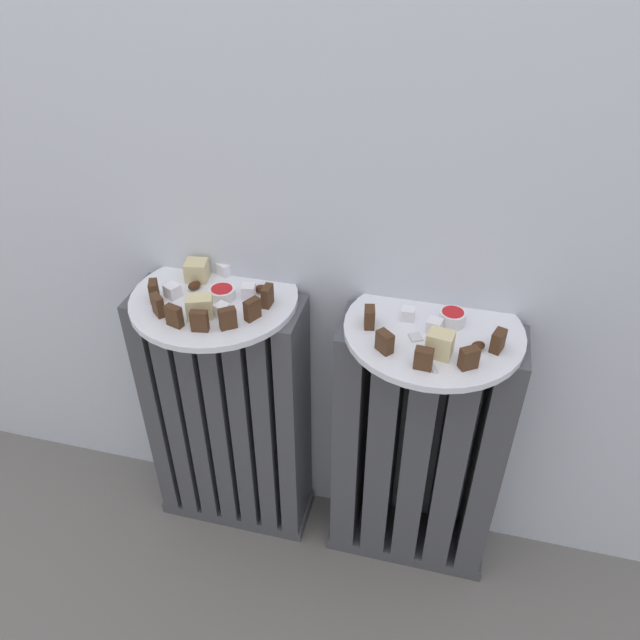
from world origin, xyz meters
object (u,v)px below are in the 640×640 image
object	(u,v)px
radiator_right	(417,453)
plate_right	(433,330)
radiator_left	(229,418)
jam_bowl_left	(222,293)
plate_left	(214,298)
fork	(422,349)
jam_bowl_right	(452,317)

from	to	relation	value
radiator_right	plate_right	distance (m)	0.31
radiator_left	jam_bowl_left	distance (m)	0.33
radiator_left	jam_bowl_left	bearing A→B (deg)	-7.83
radiator_left	plate_right	distance (m)	0.51
plate_right	radiator_right	bearing A→B (deg)	0.00
radiator_right	plate_right	world-z (taller)	plate_right
plate_left	plate_right	xyz separation A→B (m)	(0.40, 0.00, 0.00)
plate_left	fork	distance (m)	0.40
plate_left	fork	world-z (taller)	fork
plate_right	plate_left	bearing A→B (deg)	180.00
radiator_left	plate_right	xyz separation A→B (m)	(0.40, 0.00, 0.31)
plate_right	fork	bearing A→B (deg)	-100.45
fork	radiator_left	bearing A→B (deg)	170.33
plate_left	jam_bowl_left	distance (m)	0.02
radiator_left	jam_bowl_right	distance (m)	0.54
radiator_left	plate_left	world-z (taller)	plate_left
radiator_right	fork	bearing A→B (deg)	-100.45
fork	jam_bowl_left	bearing A→B (deg)	170.24
radiator_left	plate_left	bearing A→B (deg)	180.00
fork	radiator_right	bearing A→B (deg)	79.55
jam_bowl_right	plate_right	bearing A→B (deg)	-146.60
plate_right	jam_bowl_right	world-z (taller)	jam_bowl_right
jam_bowl_right	radiator_left	bearing A→B (deg)	-177.54
plate_right	jam_bowl_left	distance (m)	0.39
fork	plate_right	bearing A→B (deg)	79.55
plate_left	fork	xyz separation A→B (m)	(0.39, -0.07, 0.01)
jam_bowl_right	fork	xyz separation A→B (m)	(-0.04, -0.09, -0.01)
plate_left	radiator_left	bearing A→B (deg)	0.00
radiator_right	plate_right	bearing A→B (deg)	180.00
jam_bowl_right	radiator_right	bearing A→B (deg)	-146.60
plate_right	jam_bowl_right	xyz separation A→B (m)	(0.03, 0.02, 0.02)
plate_left	jam_bowl_left	size ratio (longest dim) A/B	6.51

